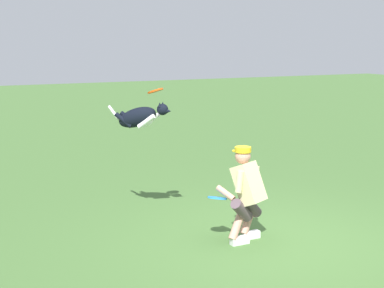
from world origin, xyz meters
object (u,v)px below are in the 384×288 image
(dog, at_px, (140,117))
(person, at_px, (246,191))
(frisbee_held, at_px, (217,198))
(frisbee_flying, at_px, (155,91))

(dog, bearing_deg, person, -14.87)
(frisbee_held, bearing_deg, person, 154.56)
(person, bearing_deg, dog, 1.57)
(frisbee_flying, bearing_deg, frisbee_held, 106.05)
(person, height_order, frisbee_held, person)
(person, xyz_separation_m, dog, (0.86, -1.63, 0.86))
(frisbee_flying, xyz_separation_m, frisbee_held, (-0.35, 1.23, -1.35))
(frisbee_flying, bearing_deg, person, 116.70)
(person, bearing_deg, frisbee_held, 38.35)
(frisbee_flying, distance_m, frisbee_held, 1.86)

